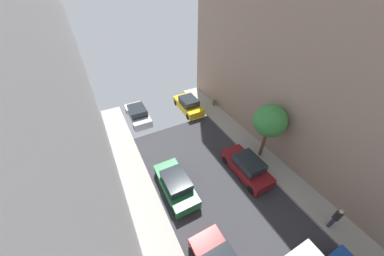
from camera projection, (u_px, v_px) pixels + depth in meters
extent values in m
cylinder|color=black|center=(194.00, 252.00, 10.84)|extent=(0.22, 0.64, 0.64)
cylinder|color=black|center=(218.00, 238.00, 11.40)|extent=(0.22, 0.64, 0.64)
cube|color=#1E6638|center=(176.00, 185.00, 13.89)|extent=(1.76, 4.20, 0.76)
cube|color=#1E2328|center=(176.00, 181.00, 13.35)|extent=(1.56, 2.10, 0.64)
cylinder|color=black|center=(158.00, 176.00, 14.83)|extent=(0.22, 0.64, 0.64)
cylinder|color=black|center=(177.00, 168.00, 15.39)|extent=(0.22, 0.64, 0.64)
cylinder|color=black|center=(175.00, 211.00, 12.68)|extent=(0.22, 0.64, 0.64)
cylinder|color=black|center=(196.00, 200.00, 13.25)|extent=(0.22, 0.64, 0.64)
cube|color=silver|center=(138.00, 116.00, 20.47)|extent=(1.76, 4.20, 0.76)
cube|color=#1E2328|center=(137.00, 111.00, 19.93)|extent=(1.56, 2.10, 0.64)
cylinder|color=black|center=(127.00, 112.00, 21.40)|extent=(0.22, 0.64, 0.64)
cylinder|color=black|center=(141.00, 108.00, 21.97)|extent=(0.22, 0.64, 0.64)
cylinder|color=black|center=(135.00, 128.00, 19.26)|extent=(0.22, 0.64, 0.64)
cylinder|color=black|center=(150.00, 123.00, 19.82)|extent=(0.22, 0.64, 0.64)
cube|color=maroon|center=(246.00, 168.00, 15.12)|extent=(1.76, 4.20, 0.76)
cube|color=#1E2328|center=(249.00, 163.00, 14.58)|extent=(1.56, 2.10, 0.64)
cylinder|color=black|center=(226.00, 160.00, 16.05)|extent=(0.22, 0.64, 0.64)
cylinder|color=black|center=(241.00, 153.00, 16.61)|extent=(0.22, 0.64, 0.64)
cylinder|color=black|center=(251.00, 189.00, 13.91)|extent=(0.22, 0.64, 0.64)
cylinder|color=black|center=(268.00, 181.00, 14.47)|extent=(0.22, 0.64, 0.64)
cube|color=gold|center=(188.00, 106.00, 21.90)|extent=(1.76, 4.20, 0.76)
cube|color=#1E2328|center=(189.00, 101.00, 21.35)|extent=(1.56, 2.10, 0.64)
cylinder|color=black|center=(176.00, 103.00, 22.83)|extent=(0.22, 0.64, 0.64)
cylinder|color=black|center=(188.00, 100.00, 23.39)|extent=(0.22, 0.64, 0.64)
cylinder|color=black|center=(188.00, 117.00, 20.69)|extent=(0.22, 0.64, 0.64)
cylinder|color=black|center=(201.00, 113.00, 21.25)|extent=(0.22, 0.64, 0.64)
cylinder|color=#2D334C|center=(331.00, 223.00, 11.85)|extent=(0.18, 0.18, 0.82)
cylinder|color=#2D334C|center=(333.00, 221.00, 11.92)|extent=(0.18, 0.18, 0.82)
cylinder|color=#262626|center=(338.00, 216.00, 11.43)|extent=(0.36, 0.36, 0.64)
sphere|color=tan|center=(341.00, 212.00, 11.14)|extent=(0.24, 0.24, 0.24)
cylinder|color=brown|center=(263.00, 143.00, 15.92)|extent=(0.26, 0.26, 2.62)
sphere|color=#38843D|center=(270.00, 121.00, 14.53)|extent=(2.43, 2.43, 2.43)
cylinder|color=brown|center=(214.00, 104.00, 22.71)|extent=(0.34, 0.34, 0.34)
sphere|color=#38843D|center=(214.00, 101.00, 22.51)|extent=(0.40, 0.40, 0.40)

